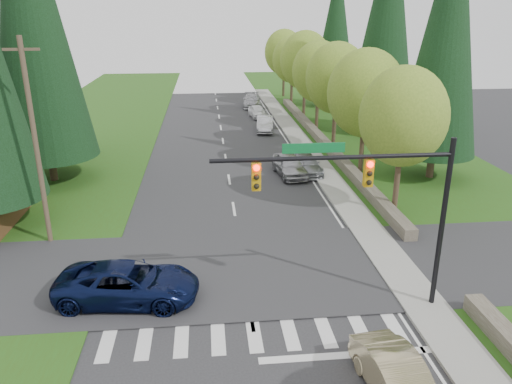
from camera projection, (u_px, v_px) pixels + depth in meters
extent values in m
cube|color=#2C4E14|center=(415.00, 178.00, 34.87)|extent=(14.00, 110.00, 0.06)
cube|color=#2C4E14|center=(30.00, 190.00, 32.39)|extent=(14.00, 110.00, 0.06)
cube|color=#28282B|center=(244.00, 271.00, 22.42)|extent=(120.00, 8.00, 0.10)
cube|color=gray|center=(323.00, 171.00, 36.15)|extent=(1.80, 80.00, 0.13)
cube|color=gray|center=(312.00, 172.00, 36.07)|extent=(0.20, 80.00, 0.13)
cube|color=#4C4438|center=(322.00, 140.00, 43.69)|extent=(0.70, 40.00, 0.70)
cylinder|color=black|center=(442.00, 226.00, 18.67)|extent=(0.20, 0.20, 6.80)
cylinder|color=black|center=(333.00, 158.00, 17.31)|extent=(8.60, 0.16, 0.16)
cube|color=#0C662D|center=(314.00, 148.00, 17.17)|extent=(2.20, 0.04, 0.35)
cube|color=#BF8C0C|center=(368.00, 173.00, 17.64)|extent=(0.32, 0.24, 1.00)
sphere|color=#FF0C05|center=(371.00, 165.00, 17.39)|extent=(0.22, 0.22, 0.22)
cube|color=#BF8C0C|center=(256.00, 176.00, 17.25)|extent=(0.32, 0.24, 1.00)
sphere|color=#FF0C05|center=(257.00, 168.00, 17.00)|extent=(0.22, 0.22, 0.22)
cylinder|color=#473828|center=(36.00, 146.00, 23.55)|extent=(0.24, 0.24, 10.00)
cube|color=#473828|center=(21.00, 49.00, 22.05)|extent=(1.60, 0.10, 0.12)
cylinder|color=#38281C|center=(398.00, 173.00, 28.09)|extent=(0.32, 0.32, 4.76)
ellipsoid|color=#597C21|center=(403.00, 117.00, 26.99)|extent=(4.80, 4.80, 5.52)
cylinder|color=#38281C|center=(362.00, 142.00, 34.62)|extent=(0.32, 0.32, 4.93)
ellipsoid|color=#597C21|center=(366.00, 93.00, 33.48)|extent=(5.20, 5.20, 5.98)
cylinder|color=#38281C|center=(334.00, 120.00, 41.13)|extent=(0.32, 0.32, 5.04)
ellipsoid|color=#597C21|center=(337.00, 78.00, 39.96)|extent=(5.00, 5.00, 5.75)
cylinder|color=#38281C|center=(317.00, 106.00, 47.72)|extent=(0.32, 0.32, 4.82)
ellipsoid|color=#597C21|center=(319.00, 72.00, 46.61)|extent=(5.00, 5.00, 5.75)
cylinder|color=#38281C|center=(304.00, 93.00, 54.22)|extent=(0.32, 0.32, 5.15)
ellipsoid|color=#597C21|center=(305.00, 60.00, 53.03)|extent=(5.40, 5.40, 6.21)
cylinder|color=#38281C|center=(292.00, 86.00, 60.82)|extent=(0.32, 0.32, 4.70)
ellipsoid|color=#597C21|center=(292.00, 59.00, 59.73)|extent=(4.80, 4.80, 5.52)
cylinder|color=#38281C|center=(284.00, 78.00, 67.33)|extent=(0.32, 0.32, 4.98)
ellipsoid|color=#597C21|center=(284.00, 52.00, 66.18)|extent=(5.20, 5.20, 5.98)
cylinder|color=#38281C|center=(53.00, 167.00, 34.03)|extent=(0.50, 0.50, 2.00)
cone|color=black|center=(29.00, 6.00, 30.51)|extent=(6.46, 6.46, 19.00)
cylinder|color=#38281C|center=(48.00, 145.00, 39.45)|extent=(0.50, 0.50, 2.00)
cone|color=black|center=(29.00, 21.00, 36.27)|extent=(5.78, 5.78, 17.00)
cylinder|color=#38281C|center=(431.00, 164.00, 34.63)|extent=(0.50, 0.50, 2.00)
cone|color=black|center=(447.00, 31.00, 31.63)|extent=(5.44, 5.44, 16.00)
cylinder|color=#38281C|center=(378.00, 122.00, 47.82)|extent=(0.50, 0.50, 2.00)
cone|color=black|center=(387.00, 13.00, 44.48)|extent=(6.12, 6.12, 18.00)
cylinder|color=#38281C|center=(332.00, 98.00, 60.82)|extent=(0.50, 0.50, 2.00)
cone|color=black|center=(336.00, 27.00, 57.98)|extent=(5.10, 5.10, 15.00)
imported|color=#CAB787|center=(398.00, 380.00, 14.80)|extent=(1.97, 4.31, 1.37)
imported|color=#0A1235|center=(128.00, 283.00, 19.86)|extent=(5.89, 3.21, 1.57)
imported|color=#9E9EA2|center=(290.00, 165.00, 35.17)|extent=(2.28, 4.62, 1.52)
imported|color=gray|center=(306.00, 164.00, 35.83)|extent=(2.00, 4.47, 1.27)
imported|color=#B2B2B7|center=(265.00, 124.00, 48.20)|extent=(2.00, 4.47, 1.43)
imported|color=white|center=(258.00, 111.00, 54.54)|extent=(2.02, 4.06, 1.33)
imported|color=#9E9FA3|center=(252.00, 101.00, 60.52)|extent=(2.51, 5.32, 1.50)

